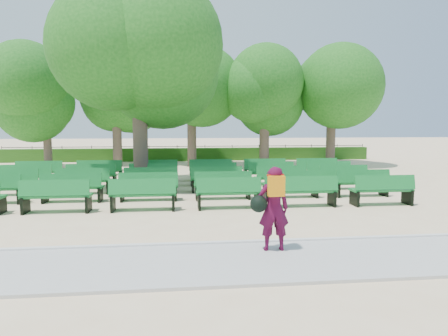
{
  "coord_description": "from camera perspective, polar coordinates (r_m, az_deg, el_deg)",
  "views": [
    {
      "loc": [
        -0.86,
        -14.53,
        2.6
      ],
      "look_at": [
        0.66,
        -1.0,
        1.1
      ],
      "focal_mm": 32.0,
      "sensor_mm": 36.0,
      "label": 1
    }
  ],
  "objects": [
    {
      "name": "ground",
      "position": [
        14.78,
        -2.99,
        -3.85
      ],
      "size": [
        120.0,
        120.0,
        0.0
      ],
      "primitive_type": "plane",
      "color": "beige"
    },
    {
      "name": "paving",
      "position": [
        7.62,
        0.45,
        -13.41
      ],
      "size": [
        30.0,
        2.2,
        0.06
      ],
      "primitive_type": "cube",
      "color": "#B0AFAB",
      "rests_on": "ground"
    },
    {
      "name": "curb",
      "position": [
        8.7,
        -0.47,
        -10.75
      ],
      "size": [
        30.0,
        0.12,
        0.1
      ],
      "primitive_type": "cube",
      "color": "silver",
      "rests_on": "ground"
    },
    {
      "name": "hedge",
      "position": [
        28.62,
        -4.69,
        1.96
      ],
      "size": [
        26.0,
        0.7,
        0.9
      ],
      "primitive_type": "cube",
      "color": "#235114",
      "rests_on": "ground"
    },
    {
      "name": "fence",
      "position": [
        29.05,
        -4.71,
        1.13
      ],
      "size": [
        26.0,
        0.1,
        1.02
      ],
      "primitive_type": null,
      "color": "black",
      "rests_on": "ground"
    },
    {
      "name": "tree_line",
      "position": [
        24.68,
        -4.39,
        0.22
      ],
      "size": [
        21.8,
        6.8,
        7.04
      ],
      "primitive_type": null,
      "color": "#23691C",
      "rests_on": "ground"
    },
    {
      "name": "bench_array",
      "position": [
        15.43,
        -5.66,
        -3.06
      ],
      "size": [
        1.99,
        0.65,
        1.25
      ],
      "rotation": [
        0.0,
        0.0,
        0.02
      ],
      "color": "#13722C",
      "rests_on": "ground"
    },
    {
      "name": "tree_among",
      "position": [
        16.94,
        -12.09,
        14.16
      ],
      "size": [
        5.3,
        5.3,
        7.38
      ],
      "color": "brown",
      "rests_on": "ground"
    },
    {
      "name": "person",
      "position": [
        8.08,
        6.95,
        -5.6
      ],
      "size": [
        0.81,
        0.49,
        1.71
      ],
      "rotation": [
        0.0,
        0.0,
        3.11
      ],
      "color": "#440925",
      "rests_on": "ground"
    }
  ]
}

